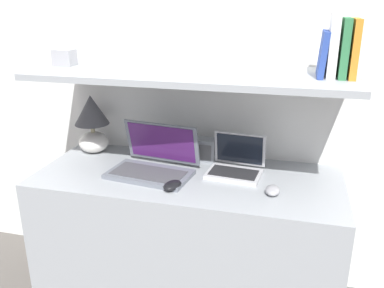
{
  "coord_description": "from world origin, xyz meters",
  "views": [
    {
      "loc": [
        0.46,
        -1.39,
        1.51
      ],
      "look_at": [
        0.02,
        0.3,
        0.89
      ],
      "focal_mm": 38.0,
      "sensor_mm": 36.0,
      "label": 1
    }
  ],
  "objects_px": {
    "table_lamp": "(92,121)",
    "book_blue": "(323,54)",
    "router_box": "(203,150)",
    "laptop_large": "(154,163)",
    "laptop_small": "(236,166)",
    "book_orange": "(354,49)",
    "book_white": "(333,45)",
    "book_green": "(344,48)",
    "second_mouse": "(273,190)",
    "shelf_gadget": "(65,58)",
    "computer_mouse": "(172,185)"
  },
  "relations": [
    {
      "from": "router_box",
      "to": "book_blue",
      "type": "relative_size",
      "value": 0.7
    },
    {
      "from": "book_blue",
      "to": "shelf_gadget",
      "type": "relative_size",
      "value": 1.92
    },
    {
      "from": "table_lamp",
      "to": "laptop_small",
      "type": "distance_m",
      "value": 0.8
    },
    {
      "from": "book_white",
      "to": "book_blue",
      "type": "relative_size",
      "value": 1.38
    },
    {
      "from": "laptop_small",
      "to": "book_blue",
      "type": "bearing_deg",
      "value": -1.0
    },
    {
      "from": "book_orange",
      "to": "laptop_small",
      "type": "bearing_deg",
      "value": 179.25
    },
    {
      "from": "table_lamp",
      "to": "laptop_small",
      "type": "xyz_separation_m",
      "value": [
        0.79,
        -0.1,
        -0.13
      ]
    },
    {
      "from": "table_lamp",
      "to": "book_orange",
      "type": "relative_size",
      "value": 1.34
    },
    {
      "from": "laptop_small",
      "to": "book_blue",
      "type": "relative_size",
      "value": 1.44
    },
    {
      "from": "shelf_gadget",
      "to": "book_green",
      "type": "bearing_deg",
      "value": 0.0
    },
    {
      "from": "table_lamp",
      "to": "second_mouse",
      "type": "relative_size",
      "value": 3.34
    },
    {
      "from": "book_orange",
      "to": "book_blue",
      "type": "relative_size",
      "value": 1.26
    },
    {
      "from": "second_mouse",
      "to": "book_green",
      "type": "distance_m",
      "value": 0.65
    },
    {
      "from": "table_lamp",
      "to": "book_white",
      "type": "distance_m",
      "value": 1.24
    },
    {
      "from": "book_green",
      "to": "computer_mouse",
      "type": "bearing_deg",
      "value": -160.66
    },
    {
      "from": "book_white",
      "to": "table_lamp",
      "type": "bearing_deg",
      "value": 174.74
    },
    {
      "from": "shelf_gadget",
      "to": "computer_mouse",
      "type": "bearing_deg",
      "value": -20.83
    },
    {
      "from": "router_box",
      "to": "book_white",
      "type": "xyz_separation_m",
      "value": [
        0.56,
        -0.13,
        0.55
      ]
    },
    {
      "from": "book_orange",
      "to": "book_white",
      "type": "relative_size",
      "value": 0.91
    },
    {
      "from": "laptop_large",
      "to": "book_green",
      "type": "xyz_separation_m",
      "value": [
        0.8,
        0.08,
        0.55
      ]
    },
    {
      "from": "laptop_small",
      "to": "book_white",
      "type": "height_order",
      "value": "book_white"
    },
    {
      "from": "table_lamp",
      "to": "book_blue",
      "type": "distance_m",
      "value": 1.2
    },
    {
      "from": "book_green",
      "to": "laptop_small",
      "type": "bearing_deg",
      "value": 179.18
    },
    {
      "from": "second_mouse",
      "to": "shelf_gadget",
      "type": "relative_size",
      "value": 0.97
    },
    {
      "from": "table_lamp",
      "to": "book_white",
      "type": "height_order",
      "value": "book_white"
    },
    {
      "from": "computer_mouse",
      "to": "shelf_gadget",
      "type": "bearing_deg",
      "value": 159.17
    },
    {
      "from": "computer_mouse",
      "to": "book_orange",
      "type": "bearing_deg",
      "value": 18.36
    },
    {
      "from": "computer_mouse",
      "to": "book_orange",
      "type": "xyz_separation_m",
      "value": [
        0.69,
        0.23,
        0.58
      ]
    },
    {
      "from": "computer_mouse",
      "to": "second_mouse",
      "type": "relative_size",
      "value": 1.25
    },
    {
      "from": "table_lamp",
      "to": "laptop_small",
      "type": "height_order",
      "value": "table_lamp"
    },
    {
      "from": "laptop_large",
      "to": "laptop_small",
      "type": "distance_m",
      "value": 0.39
    },
    {
      "from": "book_orange",
      "to": "second_mouse",
      "type": "bearing_deg",
      "value": -147.92
    },
    {
      "from": "router_box",
      "to": "table_lamp",
      "type": "bearing_deg",
      "value": -177.83
    },
    {
      "from": "second_mouse",
      "to": "router_box",
      "type": "xyz_separation_m",
      "value": [
        -0.37,
        0.3,
        0.04
      ]
    },
    {
      "from": "computer_mouse",
      "to": "router_box",
      "type": "xyz_separation_m",
      "value": [
        0.05,
        0.36,
        0.04
      ]
    },
    {
      "from": "laptop_small",
      "to": "second_mouse",
      "type": "relative_size",
      "value": 2.84
    },
    {
      "from": "second_mouse",
      "to": "shelf_gadget",
      "type": "bearing_deg",
      "value": 170.7
    },
    {
      "from": "second_mouse",
      "to": "book_blue",
      "type": "relative_size",
      "value": 0.51
    },
    {
      "from": "book_green",
      "to": "shelf_gadget",
      "type": "xyz_separation_m",
      "value": [
        -1.26,
        0.0,
        -0.08
      ]
    },
    {
      "from": "laptop_large",
      "to": "book_green",
      "type": "height_order",
      "value": "book_green"
    },
    {
      "from": "router_box",
      "to": "shelf_gadget",
      "type": "height_order",
      "value": "shelf_gadget"
    },
    {
      "from": "second_mouse",
      "to": "book_blue",
      "type": "distance_m",
      "value": 0.6
    },
    {
      "from": "table_lamp",
      "to": "book_blue",
      "type": "bearing_deg",
      "value": -5.42
    },
    {
      "from": "second_mouse",
      "to": "computer_mouse",
      "type": "bearing_deg",
      "value": -171.75
    },
    {
      "from": "book_orange",
      "to": "book_green",
      "type": "xyz_separation_m",
      "value": [
        -0.04,
        0.0,
        0.0
      ]
    },
    {
      "from": "router_box",
      "to": "book_orange",
      "type": "bearing_deg",
      "value": -11.41
    },
    {
      "from": "computer_mouse",
      "to": "book_orange",
      "type": "relative_size",
      "value": 0.5
    },
    {
      "from": "laptop_small",
      "to": "book_white",
      "type": "bearing_deg",
      "value": -0.91
    },
    {
      "from": "table_lamp",
      "to": "second_mouse",
      "type": "xyz_separation_m",
      "value": [
        0.97,
        -0.28,
        -0.15
      ]
    },
    {
      "from": "book_orange",
      "to": "router_box",
      "type": "bearing_deg",
      "value": 168.59
    }
  ]
}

